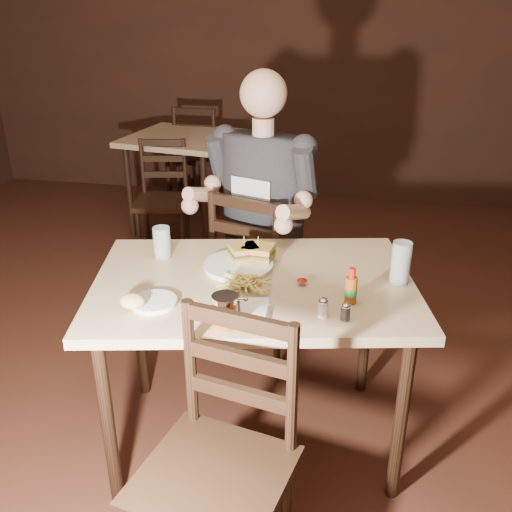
% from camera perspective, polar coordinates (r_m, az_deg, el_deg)
% --- Properties ---
extents(room_shell, '(7.00, 7.00, 7.00)m').
position_cam_1_polar(room_shell, '(1.89, -8.12, 13.20)').
color(room_shell, black).
rests_on(room_shell, ground).
extents(main_table, '(1.36, 1.04, 0.77)m').
position_cam_1_polar(main_table, '(2.23, -0.24, -4.26)').
color(main_table, tan).
rests_on(main_table, ground).
extents(bg_table, '(0.92, 0.92, 0.77)m').
position_cam_1_polar(bg_table, '(4.60, -7.34, 10.78)').
color(bg_table, tan).
rests_on(bg_table, ground).
extents(chair_far, '(0.56, 0.59, 0.93)m').
position_cam_1_polar(chair_far, '(2.93, 0.75, -1.70)').
color(chair_far, black).
rests_on(chair_far, ground).
extents(chair_near, '(0.52, 0.55, 0.93)m').
position_cam_1_polar(chair_near, '(1.82, -4.30, -21.20)').
color(chair_near, black).
rests_on(chair_near, ground).
extents(bg_chair_far, '(0.44, 0.48, 0.92)m').
position_cam_1_polar(bg_chair_far, '(5.17, -5.38, 9.87)').
color(bg_chair_far, black).
rests_on(bg_chair_far, ground).
extents(bg_chair_near, '(0.45, 0.48, 0.83)m').
position_cam_1_polar(bg_chair_near, '(4.18, -9.38, 5.41)').
color(bg_chair_near, black).
rests_on(bg_chair_near, ground).
extents(diner, '(0.69, 0.61, 0.99)m').
position_cam_1_polar(diner, '(2.70, 0.28, 7.64)').
color(diner, '#2D2C31').
rests_on(diner, chair_far).
extents(dinner_plate, '(0.32, 0.32, 0.02)m').
position_cam_1_polar(dinner_plate, '(2.28, -1.79, -1.04)').
color(dinner_plate, white).
rests_on(dinner_plate, main_table).
extents(sandwich_left, '(0.13, 0.11, 0.10)m').
position_cam_1_polar(sandwich_left, '(2.31, 0.23, 0.85)').
color(sandwich_left, gold).
rests_on(sandwich_left, dinner_plate).
extents(sandwich_right, '(0.14, 0.13, 0.10)m').
position_cam_1_polar(sandwich_right, '(2.31, -1.20, 0.75)').
color(sandwich_right, gold).
rests_on(sandwich_right, dinner_plate).
extents(fries_pile, '(0.24, 0.19, 0.04)m').
position_cam_1_polar(fries_pile, '(2.11, -0.99, -2.49)').
color(fries_pile, '#CDBC58').
rests_on(fries_pile, dinner_plate).
extents(ketchup_dollop, '(0.05, 0.05, 0.01)m').
position_cam_1_polar(ketchup_dollop, '(2.15, 4.63, -2.45)').
color(ketchup_dollop, maroon).
rests_on(ketchup_dollop, dinner_plate).
extents(glass_left, '(0.08, 0.08, 0.13)m').
position_cam_1_polar(glass_left, '(2.39, -9.39, 1.37)').
color(glass_left, silver).
rests_on(glass_left, main_table).
extents(glass_right, '(0.09, 0.09, 0.17)m').
position_cam_1_polar(glass_right, '(2.20, 14.27, -0.67)').
color(glass_right, silver).
rests_on(glass_right, main_table).
extents(hot_sauce, '(0.05, 0.05, 0.14)m').
position_cam_1_polar(hot_sauce, '(2.03, 9.52, -2.95)').
color(hot_sauce, '#8C4510').
rests_on(hot_sauce, main_table).
extents(salt_shaker, '(0.04, 0.04, 0.07)m').
position_cam_1_polar(salt_shaker, '(1.95, 6.72, -5.18)').
color(salt_shaker, white).
rests_on(salt_shaker, main_table).
extents(pepper_shaker, '(0.04, 0.04, 0.06)m').
position_cam_1_polar(pepper_shaker, '(1.94, 8.94, -5.58)').
color(pepper_shaker, '#38332D').
rests_on(pepper_shaker, main_table).
extents(syrup_dispenser, '(0.11, 0.11, 0.11)m').
position_cam_1_polar(syrup_dispenser, '(1.87, -3.10, -5.51)').
color(syrup_dispenser, '#8C4510').
rests_on(syrup_dispenser, main_table).
extents(napkin, '(0.18, 0.18, 0.00)m').
position_cam_1_polar(napkin, '(2.00, -0.91, -5.21)').
color(napkin, white).
rests_on(napkin, main_table).
extents(knife, '(0.06, 0.19, 0.00)m').
position_cam_1_polar(knife, '(2.01, -1.78, -4.95)').
color(knife, silver).
rests_on(knife, napkin).
extents(fork, '(0.02, 0.16, 0.00)m').
position_cam_1_polar(fork, '(1.93, 1.10, -6.25)').
color(fork, silver).
rests_on(fork, napkin).
extents(side_plate, '(0.19, 0.19, 0.01)m').
position_cam_1_polar(side_plate, '(2.05, -10.17, -4.64)').
color(side_plate, white).
rests_on(side_plate, main_table).
extents(bread_roll, '(0.10, 0.09, 0.05)m').
position_cam_1_polar(bread_roll, '(2.01, -12.26, -4.43)').
color(bread_roll, '#D8B668').
rests_on(bread_roll, side_plate).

